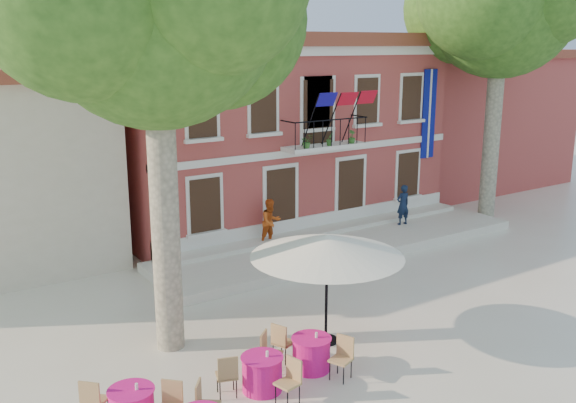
# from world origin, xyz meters

# --- Properties ---
(ground) EXTENTS (90.00, 90.00, 0.00)m
(ground) POSITION_xyz_m (0.00, 0.00, 0.00)
(ground) COLOR beige
(ground) RESTS_ON ground
(main_building) EXTENTS (13.50, 9.59, 7.50)m
(main_building) POSITION_xyz_m (2.00, 9.99, 3.78)
(main_building) COLOR #A23D3A
(main_building) RESTS_ON ground
(neighbor_east) EXTENTS (9.40, 9.40, 6.40)m
(neighbor_east) POSITION_xyz_m (14.00, 11.00, 3.22)
(neighbor_east) COLOR #A23D3A
(neighbor_east) RESTS_ON ground
(terrace) EXTENTS (14.00, 3.40, 0.30)m
(terrace) POSITION_xyz_m (2.00, 4.40, 0.15)
(terrace) COLOR silver
(terrace) RESTS_ON ground
(plane_tree_west) EXTENTS (5.43, 5.43, 10.68)m
(plane_tree_west) POSITION_xyz_m (-6.22, 0.71, 7.88)
(plane_tree_west) COLOR #A59E84
(plane_tree_west) RESTS_ON ground
(plane_tree_east) EXTENTS (5.93, 5.93, 11.66)m
(plane_tree_east) POSITION_xyz_m (9.57, 4.30, 8.61)
(plane_tree_east) COLOR #A59E84
(plane_tree_east) RESTS_ON ground
(patio_umbrella) EXTENTS (3.67, 3.67, 2.73)m
(patio_umbrella) POSITION_xyz_m (-2.97, -1.18, 2.45)
(patio_umbrella) COLOR black
(patio_umbrella) RESTS_ON ground
(pedestrian_navy) EXTENTS (0.60, 0.42, 1.56)m
(pedestrian_navy) POSITION_xyz_m (5.17, 4.71, 1.08)
(pedestrian_navy) COLOR #0F1C35
(pedestrian_navy) RESTS_ON terrace
(pedestrian_orange) EXTENTS (0.83, 0.67, 1.62)m
(pedestrian_orange) POSITION_xyz_m (-0.40, 5.40, 1.11)
(pedestrian_orange) COLOR #CE5218
(pedestrian_orange) RESTS_ON terrace
(cafe_table_1) EXTENTS (1.83, 1.78, 0.95)m
(cafe_table_1) POSITION_xyz_m (-5.45, -2.24, 0.43)
(cafe_table_1) COLOR #DB147F
(cafe_table_1) RESTS_ON ground
(cafe_table_3) EXTENTS (1.11, 1.94, 0.95)m
(cafe_table_3) POSITION_xyz_m (-4.07, -2.10, 0.42)
(cafe_table_3) COLOR #DB147F
(cafe_table_3) RESTS_ON ground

